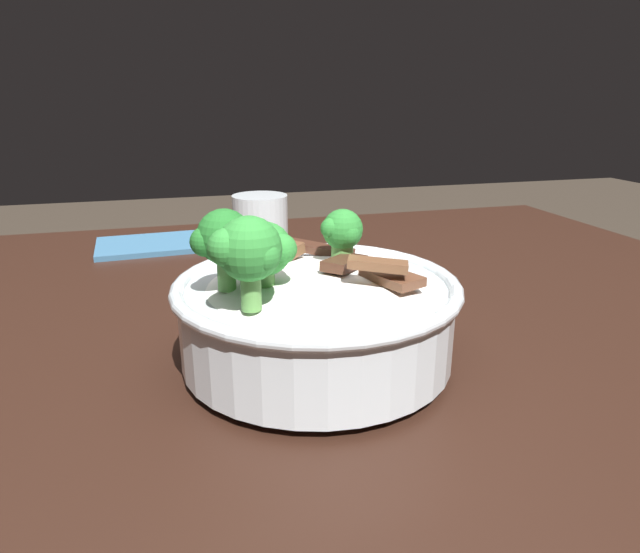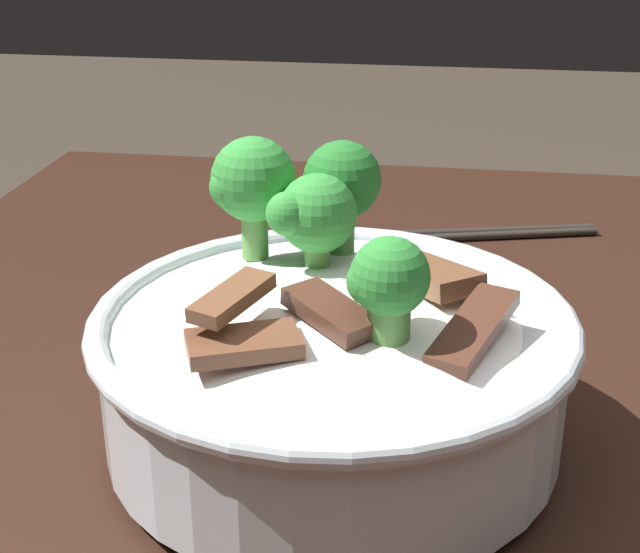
{
  "view_description": "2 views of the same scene",
  "coord_description": "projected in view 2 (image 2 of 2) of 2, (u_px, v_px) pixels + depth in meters",
  "views": [
    {
      "loc": [
        0.17,
        0.53,
        0.97
      ],
      "look_at": [
        0.06,
        0.13,
        0.83
      ],
      "focal_mm": 30.89,
      "sensor_mm": 36.0,
      "label": 1
    },
    {
      "loc": [
        -0.35,
        0.06,
        1.02
      ],
      "look_at": [
        0.09,
        0.13,
        0.82
      ],
      "focal_mm": 51.89,
      "sensor_mm": 36.0,
      "label": 2
    }
  ],
  "objects": [
    {
      "name": "rice_bowl",
      "position": [
        332.0,
        350.0,
        0.46
      ],
      "size": [
        0.24,
        0.24,
        0.15
      ],
      "color": "silver",
      "rests_on": "dining_table"
    },
    {
      "name": "chopsticks_pair",
      "position": [
        453.0,
        235.0,
        0.75
      ],
      "size": [
        0.08,
        0.24,
        0.01
      ],
      "color": "#28231E",
      "rests_on": "dining_table"
    }
  ]
}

